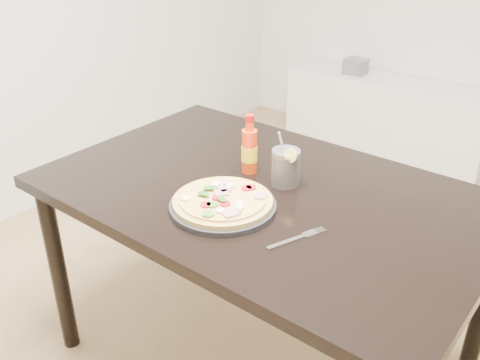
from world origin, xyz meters
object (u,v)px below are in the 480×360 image
Objects in this scene: cola_cup at (285,168)px; media_console at (385,115)px; plate at (223,206)px; hot_sauce_bottle at (249,150)px; fork at (298,238)px; pizza at (223,200)px; dining_table at (263,211)px.

cola_cup reaches higher than media_console.
plate is 1.56× the size of hot_sauce_bottle.
fork is (0.35, -0.24, -0.08)m from hot_sauce_bottle.
fork is (0.26, 0.00, -0.01)m from plate.
media_console is (-0.75, 2.29, -0.50)m from fork.
plate is 1.77× the size of cola_cup.
plate is 0.23× the size of media_console.
pizza is at bearing -78.01° from media_console.
pizza is at bearing -51.81° from plate.
media_console is (-0.51, 2.13, -0.42)m from dining_table.
plate is (-0.02, -0.17, 0.09)m from dining_table.
pizza is at bearing -70.09° from hot_sauce_bottle.
hot_sauce_bottle is at bearing -178.73° from cola_cup.
plate is 2.40m from media_console.
cola_cup reaches higher than plate.
fork is at bearing -35.10° from dining_table.
hot_sauce_bottle is at bearing 109.85° from plate.
plate is at bearing -158.33° from fork.
cola_cup is 0.99× the size of fork.
pizza is 0.25m from cola_cup.
pizza is 0.26m from fork.
plate is 0.02m from pizza.
hot_sauce_bottle reaches higher than pizza.
fork is at bearing -71.87° from media_console.
cola_cup reaches higher than pizza.
hot_sauce_bottle is at bearing 109.91° from pizza.
pizza is at bearing -158.18° from fork.
fork is 0.13× the size of media_console.
pizza reaches higher than dining_table.
dining_table is 0.16m from cola_cup.
dining_table is at bearing 82.83° from pizza.
dining_table is 2.22m from media_console.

